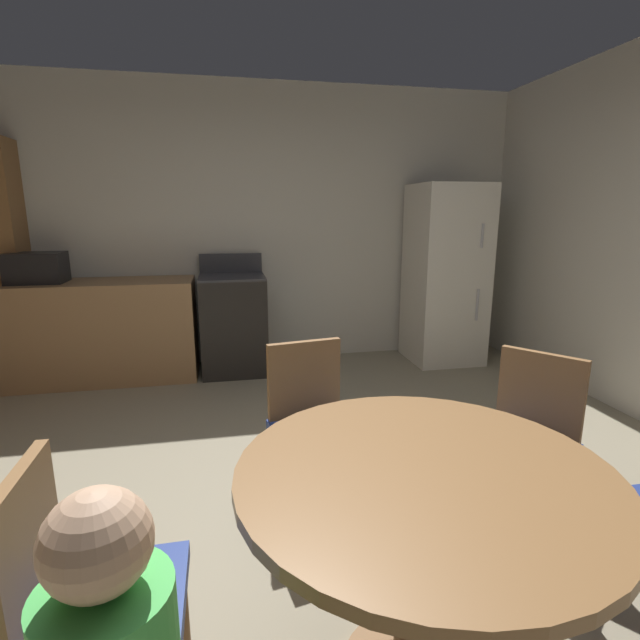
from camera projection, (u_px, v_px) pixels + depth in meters
ground_plane at (307, 543)px, 2.21m from camera, size 14.00×14.00×0.00m
wall_back at (255, 227)px, 4.74m from camera, size 5.56×0.12×2.70m
kitchen_counter at (88, 332)px, 4.26m from camera, size 1.87×0.60×0.90m
oven_range at (234, 323)px, 4.51m from camera, size 0.60×0.60×1.10m
refrigerator at (445, 275)px, 4.77m from camera, size 0.68×0.68×1.76m
microwave at (37, 268)px, 4.07m from camera, size 0.44×0.32×0.26m
dining_table at (422, 517)px, 1.44m from camera, size 1.13×1.13×0.76m
chair_north at (312, 419)px, 2.35m from camera, size 0.46×0.46×0.87m
chair_west at (81, 595)px, 1.27m from camera, size 0.40×0.40×0.87m
chair_northeast at (528, 436)px, 2.17m from camera, size 0.56×0.56×0.87m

